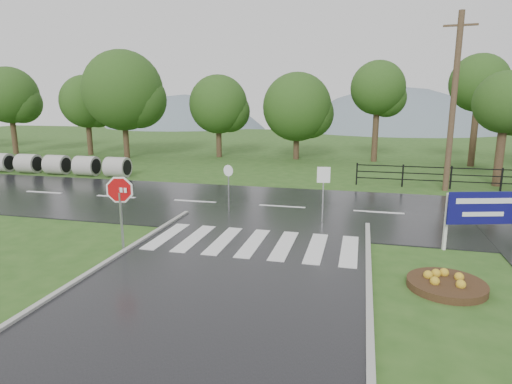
# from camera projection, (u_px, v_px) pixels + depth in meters

# --- Properties ---
(ground) EXTENTS (120.00, 120.00, 0.00)m
(ground) POSITION_uv_depth(u_px,v_px,m) (194.00, 321.00, 8.88)
(ground) COLOR #2B501A
(ground) RESTS_ON ground
(main_road) EXTENTS (90.00, 8.00, 0.04)m
(main_road) POSITION_uv_depth(u_px,v_px,m) (282.00, 207.00, 18.37)
(main_road) COLOR black
(main_road) RESTS_ON ground
(crosswalk) EXTENTS (6.50, 2.80, 0.02)m
(crosswalk) POSITION_uv_depth(u_px,v_px,m) (253.00, 243.00, 13.61)
(crosswalk) COLOR silver
(crosswalk) RESTS_ON ground
(fence_west) EXTENTS (9.58, 0.08, 1.20)m
(fence_west) POSITION_uv_depth(u_px,v_px,m) (451.00, 175.00, 22.08)
(fence_west) COLOR black
(fence_west) RESTS_ON ground
(hills) EXTENTS (102.00, 48.00, 48.00)m
(hills) POSITION_uv_depth(u_px,v_px,m) (360.00, 221.00, 72.98)
(hills) COLOR slate
(hills) RESTS_ON ground
(treeline) EXTENTS (83.20, 5.20, 10.00)m
(treeline) POSITION_uv_depth(u_px,v_px,m) (330.00, 163.00, 31.41)
(treeline) COLOR #204314
(treeline) RESTS_ON ground
(culvert_pipes) EXTENTS (9.70, 1.20, 1.20)m
(culvert_pipes) POSITION_uv_depth(u_px,v_px,m) (57.00, 165.00, 26.57)
(culvert_pipes) COLOR #9E9B93
(culvert_pipes) RESTS_ON ground
(stop_sign) EXTENTS (1.07, 0.29, 2.46)m
(stop_sign) POSITION_uv_depth(u_px,v_px,m) (120.00, 196.00, 12.65)
(stop_sign) COLOR #939399
(stop_sign) RESTS_ON ground
(estate_billboard) EXTENTS (2.08, 0.65, 1.88)m
(estate_billboard) POSITION_uv_depth(u_px,v_px,m) (483.00, 211.00, 12.65)
(estate_billboard) COLOR silver
(estate_billboard) RESTS_ON ground
(flower_bed) EXTENTS (1.86, 1.86, 0.37)m
(flower_bed) POSITION_uv_depth(u_px,v_px,m) (447.00, 283.00, 10.40)
(flower_bed) COLOR #332111
(flower_bed) RESTS_ON ground
(reg_sign_small) EXTENTS (0.47, 0.09, 2.14)m
(reg_sign_small) POSITION_uv_depth(u_px,v_px,m) (323.00, 184.00, 15.62)
(reg_sign_small) COLOR #939399
(reg_sign_small) RESTS_ON ground
(reg_sign_round) EXTENTS (0.44, 0.17, 1.98)m
(reg_sign_round) POSITION_uv_depth(u_px,v_px,m) (228.00, 182.00, 17.22)
(reg_sign_round) COLOR #939399
(reg_sign_round) RESTS_ON ground
(utility_pole_east) EXTENTS (1.54, 0.29, 8.66)m
(utility_pole_east) POSITION_uv_depth(u_px,v_px,m) (453.00, 103.00, 20.91)
(utility_pole_east) COLOR #473523
(utility_pole_east) RESTS_ON ground
(entrance_tree_left) EXTENTS (3.22, 3.22, 6.03)m
(entrance_tree_left) POSITION_uv_depth(u_px,v_px,m) (506.00, 103.00, 22.13)
(entrance_tree_left) COLOR #3D2B1C
(entrance_tree_left) RESTS_ON ground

